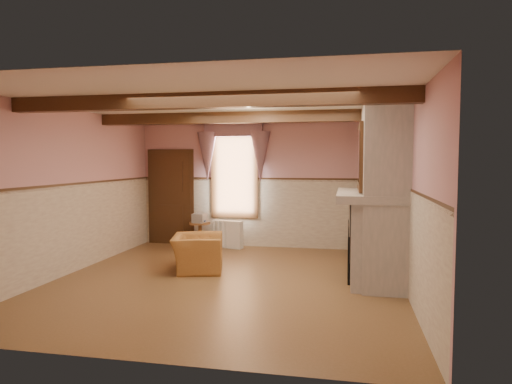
% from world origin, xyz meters
% --- Properties ---
extents(floor, '(5.50, 6.00, 0.01)m').
position_xyz_m(floor, '(0.00, 0.00, 0.00)').
color(floor, brown).
rests_on(floor, ground).
extents(ceiling, '(5.50, 6.00, 0.01)m').
position_xyz_m(ceiling, '(0.00, 0.00, 2.80)').
color(ceiling, silver).
rests_on(ceiling, wall_back).
extents(wall_back, '(5.50, 0.02, 2.80)m').
position_xyz_m(wall_back, '(0.00, 3.00, 1.40)').
color(wall_back, '#C1868B').
rests_on(wall_back, floor).
extents(wall_front, '(5.50, 0.02, 2.80)m').
position_xyz_m(wall_front, '(0.00, -3.00, 1.40)').
color(wall_front, '#C1868B').
rests_on(wall_front, floor).
extents(wall_left, '(0.02, 6.00, 2.80)m').
position_xyz_m(wall_left, '(-2.75, 0.00, 1.40)').
color(wall_left, '#C1868B').
rests_on(wall_left, floor).
extents(wall_right, '(0.02, 6.00, 2.80)m').
position_xyz_m(wall_right, '(2.75, 0.00, 1.40)').
color(wall_right, '#C1868B').
rests_on(wall_right, floor).
extents(wainscot, '(5.50, 6.00, 1.50)m').
position_xyz_m(wainscot, '(0.00, 0.00, 0.75)').
color(wainscot, beige).
rests_on(wainscot, floor).
extents(chair_rail, '(5.50, 6.00, 0.08)m').
position_xyz_m(chair_rail, '(0.00, 0.00, 1.50)').
color(chair_rail, black).
rests_on(chair_rail, wainscot).
extents(firebox, '(0.20, 0.95, 0.90)m').
position_xyz_m(firebox, '(2.00, 0.60, 0.45)').
color(firebox, black).
rests_on(firebox, floor).
extents(armchair, '(1.05, 1.13, 0.62)m').
position_xyz_m(armchair, '(-0.67, 0.57, 0.31)').
color(armchair, '#9E662D').
rests_on(armchair, floor).
extents(side_table, '(0.54, 0.54, 0.55)m').
position_xyz_m(side_table, '(-1.32, 2.67, 0.28)').
color(side_table, brown).
rests_on(side_table, floor).
extents(book_stack, '(0.29, 0.34, 0.20)m').
position_xyz_m(book_stack, '(-1.32, 2.65, 0.65)').
color(book_stack, '#B7AD8C').
rests_on(book_stack, side_table).
extents(radiator, '(0.72, 0.35, 0.60)m').
position_xyz_m(radiator, '(-0.70, 2.70, 0.30)').
color(radiator, white).
rests_on(radiator, floor).
extents(bowl, '(0.38, 0.38, 0.09)m').
position_xyz_m(bowl, '(2.24, 0.39, 1.47)').
color(bowl, brown).
rests_on(bowl, mantel).
extents(mantel_clock, '(0.14, 0.24, 0.20)m').
position_xyz_m(mantel_clock, '(2.24, 1.40, 1.52)').
color(mantel_clock, '#311F0D').
rests_on(mantel_clock, mantel).
extents(oil_lamp, '(0.11, 0.11, 0.28)m').
position_xyz_m(oil_lamp, '(2.24, 0.88, 1.56)').
color(oil_lamp, gold).
rests_on(oil_lamp, mantel).
extents(candle_red, '(0.06, 0.06, 0.16)m').
position_xyz_m(candle_red, '(2.24, 0.24, 1.50)').
color(candle_red, '#A1131C').
rests_on(candle_red, mantel).
extents(jar_yellow, '(0.06, 0.06, 0.12)m').
position_xyz_m(jar_yellow, '(2.24, 0.35, 1.48)').
color(jar_yellow, gold).
rests_on(jar_yellow, mantel).
extents(fireplace, '(0.85, 2.00, 2.80)m').
position_xyz_m(fireplace, '(2.42, 0.60, 1.40)').
color(fireplace, gray).
rests_on(fireplace, floor).
extents(mantel, '(1.05, 2.05, 0.12)m').
position_xyz_m(mantel, '(2.24, 0.60, 1.36)').
color(mantel, gray).
rests_on(mantel, fireplace).
extents(overmantel_mirror, '(0.06, 1.44, 1.04)m').
position_xyz_m(overmantel_mirror, '(2.06, 0.60, 1.97)').
color(overmantel_mirror, silver).
rests_on(overmantel_mirror, fireplace).
extents(door, '(1.10, 0.10, 2.10)m').
position_xyz_m(door, '(-2.10, 2.94, 1.05)').
color(door, black).
rests_on(door, floor).
extents(window, '(1.06, 0.08, 2.02)m').
position_xyz_m(window, '(-0.60, 2.97, 1.65)').
color(window, white).
rests_on(window, wall_back).
extents(window_drapes, '(1.30, 0.14, 1.40)m').
position_xyz_m(window_drapes, '(-0.60, 2.88, 2.25)').
color(window_drapes, gray).
rests_on(window_drapes, wall_back).
extents(ceiling_beam_front, '(5.50, 0.18, 0.20)m').
position_xyz_m(ceiling_beam_front, '(0.00, -1.20, 2.70)').
color(ceiling_beam_front, black).
rests_on(ceiling_beam_front, ceiling).
extents(ceiling_beam_back, '(5.50, 0.18, 0.20)m').
position_xyz_m(ceiling_beam_back, '(0.00, 1.20, 2.70)').
color(ceiling_beam_back, black).
rests_on(ceiling_beam_back, ceiling).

